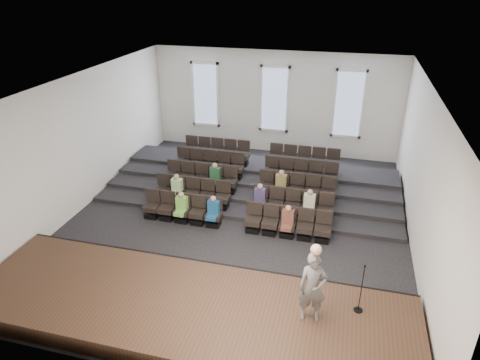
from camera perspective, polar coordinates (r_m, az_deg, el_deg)
name	(u,v)px	position (r m, az deg, el deg)	size (l,w,h in m)	color
ground	(237,220)	(15.81, -0.34, -5.33)	(14.00, 14.00, 0.00)	black
ceiling	(237,84)	(13.88, -0.39, 12.63)	(12.00, 14.00, 0.02)	white
wall_back	(274,103)	(21.16, 4.61, 10.21)	(12.00, 0.04, 5.00)	white
wall_front	(147,290)	(9.01, -12.29, -14.08)	(12.00, 0.04, 5.00)	white
wall_left	(82,142)	(17.13, -20.29, 4.83)	(0.04, 14.00, 5.00)	white
wall_right	(424,176)	(14.47, 23.34, 0.46)	(0.04, 14.00, 5.00)	white
stage	(188,310)	(11.78, -7.01, -16.79)	(11.80, 3.60, 0.50)	#40271B
stage_lip	(209,269)	(13.04, -4.18, -11.74)	(11.80, 0.06, 0.52)	black
risers	(256,179)	(18.43, 2.19, 0.15)	(11.80, 4.80, 0.60)	black
seating_rows	(247,185)	(16.79, 1.00, -0.70)	(6.80, 4.70, 1.67)	black
windows	(274,99)	(21.04, 4.59, 10.69)	(8.44, 0.10, 3.24)	white
audience	(240,196)	(15.68, -0.05, -2.21)	(5.45, 2.64, 1.10)	#72B94A
speaker	(313,288)	(10.66, 9.66, -13.97)	(0.68, 0.45, 1.87)	#5C5957
mic_stand	(360,297)	(11.43, 15.71, -14.83)	(0.24, 0.24, 1.41)	black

